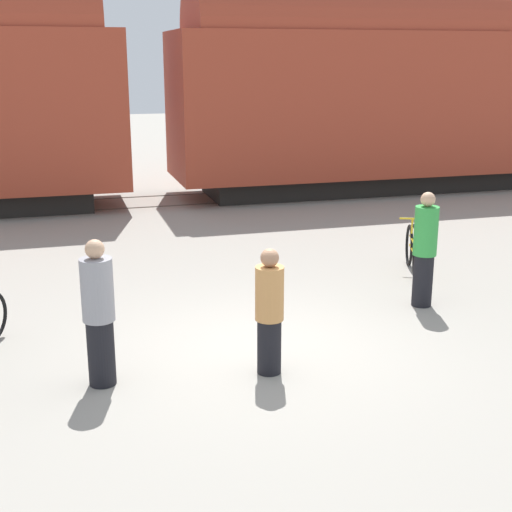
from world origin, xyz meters
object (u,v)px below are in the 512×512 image
object	(u,v)px
freight_train	(148,83)
person_in_grey	(99,314)
person_in_tan	(269,312)
bicycle_yellow	(413,252)
person_in_green	(425,250)

from	to	relation	value
freight_train	person_in_grey	size ratio (longest dim) A/B	28.60
freight_train	person_in_tan	xyz separation A→B (m)	(-0.09, -10.98, -2.27)
bicycle_yellow	person_in_tan	xyz separation A→B (m)	(-3.62, -3.23, 0.38)
person_in_tan	person_in_grey	bearing A→B (deg)	-106.42
person_in_grey	person_in_green	bearing A→B (deg)	106.98
freight_train	person_in_tan	size ratio (longest dim) A/B	32.10
freight_train	bicycle_yellow	xyz separation A→B (m)	(3.53, -7.74, -2.65)
freight_train	person_in_tan	distance (m)	11.21
bicycle_yellow	person_in_tan	size ratio (longest dim) A/B	1.09
person_in_green	person_in_tan	size ratio (longest dim) A/B	1.14
person_in_green	person_in_tan	world-z (taller)	person_in_green
bicycle_yellow	person_in_grey	bearing A→B (deg)	-151.79
person_in_grey	person_in_green	distance (m)	5.15
person_in_green	person_in_tan	distance (m)	3.41
person_in_grey	person_in_green	size ratio (longest dim) A/B	0.99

